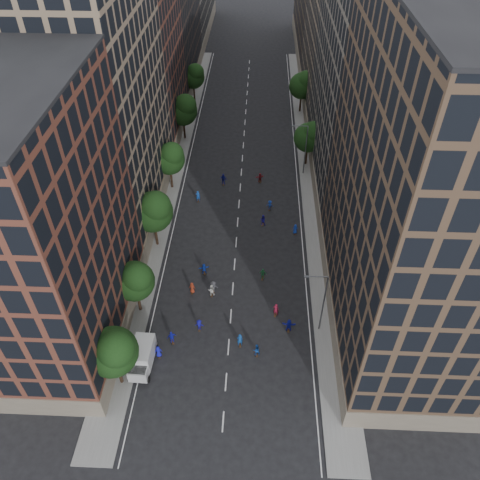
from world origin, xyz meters
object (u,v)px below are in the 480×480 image
(skater_1, at_px, (240,340))
(streetlamp_near, at_px, (322,301))
(skater_0, at_px, (159,352))
(skater_2, at_px, (256,350))
(streetlamp_far, at_px, (304,147))
(cargo_van, at_px, (142,357))

(skater_1, bearing_deg, streetlamp_near, -176.30)
(streetlamp_near, relative_size, skater_0, 5.57)
(skater_0, relative_size, skater_2, 0.97)
(streetlamp_near, relative_size, skater_2, 5.41)
(skater_0, bearing_deg, skater_2, 173.63)
(streetlamp_far, relative_size, skater_1, 4.81)
(streetlamp_near, xyz_separation_m, skater_2, (-7.17, -3.85, -4.33))
(skater_0, distance_m, skater_1, 9.23)
(skater_2, bearing_deg, streetlamp_near, -169.51)
(skater_2, bearing_deg, streetlamp_far, -118.75)
(skater_0, height_order, skater_1, skater_1)
(cargo_van, bearing_deg, skater_2, 10.36)
(skater_1, bearing_deg, cargo_van, 3.32)
(skater_0, relative_size, skater_1, 0.86)
(streetlamp_near, height_order, cargo_van, streetlamp_near)
(streetlamp_far, bearing_deg, skater_0, -115.76)
(streetlamp_near, xyz_separation_m, skater_0, (-18.12, -4.55, -4.36))
(streetlamp_near, xyz_separation_m, skater_1, (-9.08, -2.66, -4.23))
(streetlamp_near, bearing_deg, cargo_van, -163.90)
(skater_2, bearing_deg, skater_1, -49.71)
(streetlamp_near, relative_size, streetlamp_far, 1.00)
(skater_1, height_order, skater_2, skater_1)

